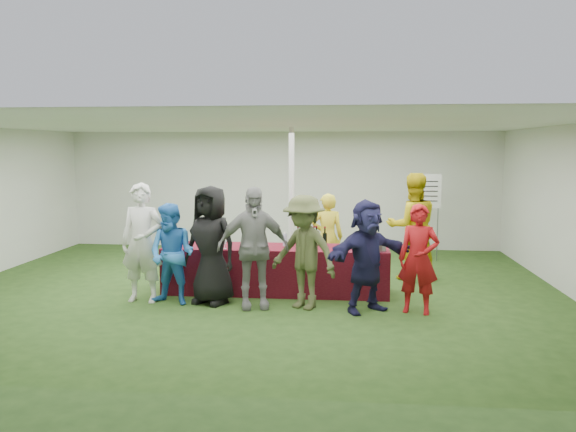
# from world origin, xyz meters

# --- Properties ---
(ground) EXTENTS (60.00, 60.00, 0.00)m
(ground) POSITION_xyz_m (0.00, 0.00, 0.00)
(ground) COLOR #284719
(ground) RESTS_ON ground
(tent) EXTENTS (10.00, 10.00, 10.00)m
(tent) POSITION_xyz_m (0.50, 1.20, 1.35)
(tent) COLOR white
(tent) RESTS_ON ground
(serving_table) EXTENTS (3.60, 0.80, 0.75)m
(serving_table) POSITION_xyz_m (0.37, -0.14, 0.38)
(serving_table) COLOR maroon
(serving_table) RESTS_ON ground
(wine_bottles) EXTENTS (0.51, 0.15, 0.32)m
(wine_bottles) POSITION_xyz_m (0.93, -0.00, 0.87)
(wine_bottles) COLOR black
(wine_bottles) RESTS_ON serving_table
(wine_glasses) EXTENTS (1.23, 0.12, 0.16)m
(wine_glasses) POSITION_xyz_m (-0.52, -0.41, 0.86)
(wine_glasses) COLOR silver
(wine_glasses) RESTS_ON serving_table
(water_bottle) EXTENTS (0.07, 0.07, 0.23)m
(water_bottle) POSITION_xyz_m (0.51, -0.06, 0.85)
(water_bottle) COLOR silver
(water_bottle) RESTS_ON serving_table
(bar_towel) EXTENTS (0.25, 0.18, 0.03)m
(bar_towel) POSITION_xyz_m (1.97, -0.09, 0.77)
(bar_towel) COLOR white
(bar_towel) RESTS_ON serving_table
(dump_bucket) EXTENTS (0.27, 0.27, 0.18)m
(dump_bucket) POSITION_xyz_m (1.98, -0.36, 0.84)
(dump_bucket) COLOR slate
(dump_bucket) RESTS_ON serving_table
(wine_list_sign) EXTENTS (0.50, 0.03, 1.80)m
(wine_list_sign) POSITION_xyz_m (3.18, 2.72, 1.32)
(wine_list_sign) COLOR slate
(wine_list_sign) RESTS_ON ground
(staff_pourer) EXTENTS (0.58, 0.40, 1.54)m
(staff_pourer) POSITION_xyz_m (1.17, 0.82, 0.77)
(staff_pourer) COLOR yellow
(staff_pourer) RESTS_ON ground
(staff_back) EXTENTS (1.02, 0.85, 1.90)m
(staff_back) POSITION_xyz_m (2.67, 1.01, 0.95)
(staff_back) COLOR gold
(staff_back) RESTS_ON ground
(customer_0) EXTENTS (0.68, 0.47, 1.81)m
(customer_0) POSITION_xyz_m (-1.57, -0.87, 0.91)
(customer_0) COLOR silver
(customer_0) RESTS_ON ground
(customer_1) EXTENTS (0.85, 0.74, 1.52)m
(customer_1) POSITION_xyz_m (-1.08, -0.97, 0.76)
(customer_1) COLOR blue
(customer_1) RESTS_ON ground
(customer_2) EXTENTS (1.01, 0.84, 1.77)m
(customer_2) POSITION_xyz_m (-0.52, -0.86, 0.89)
(customer_2) COLOR black
(customer_2) RESTS_ON ground
(customer_3) EXTENTS (1.12, 0.68, 1.78)m
(customer_3) POSITION_xyz_m (0.15, -1.04, 0.89)
(customer_3) COLOR gray
(customer_3) RESTS_ON ground
(customer_4) EXTENTS (1.24, 1.07, 1.66)m
(customer_4) POSITION_xyz_m (0.89, -1.00, 0.83)
(customer_4) COLOR #484E29
(customer_4) RESTS_ON ground
(customer_5) EXTENTS (1.49, 1.26, 1.61)m
(customer_5) POSITION_xyz_m (1.79, -1.07, 0.81)
(customer_5) COLOR #1C1B42
(customer_5) RESTS_ON ground
(customer_6) EXTENTS (0.64, 0.50, 1.55)m
(customer_6) POSITION_xyz_m (2.51, -1.07, 0.78)
(customer_6) COLOR #A61115
(customer_6) RESTS_ON ground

